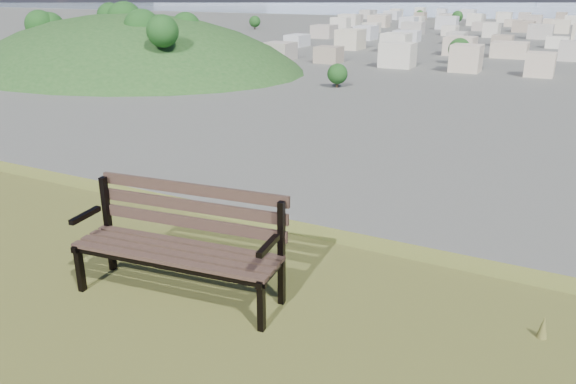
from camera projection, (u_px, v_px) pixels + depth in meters
The scene contains 3 objects.
park_bench at pixel (182, 237), 4.67m from camera, with size 1.82×0.77×0.92m.
green_wooded_hill at pixel (132, 69), 198.58m from camera, with size 146.52×117.22×73.26m.
city_trees at pixel (526, 33), 286.70m from camera, with size 406.52×387.20×9.98m.
Camera 1 is at (2.36, -0.85, 27.48)m, focal length 35.00 mm.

